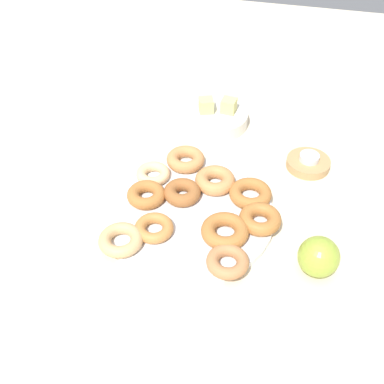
% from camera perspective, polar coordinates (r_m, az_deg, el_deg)
% --- Properties ---
extents(ground_plane, '(2.40, 2.40, 0.00)m').
position_cam_1_polar(ground_plane, '(1.04, -0.39, -2.97)').
color(ground_plane, beige).
extents(donut_plate, '(0.36, 0.36, 0.02)m').
position_cam_1_polar(donut_plate, '(1.03, -0.39, -2.65)').
color(donut_plate, silver).
rests_on(donut_plate, ground_plane).
extents(donut_0, '(0.09, 0.09, 0.03)m').
position_cam_1_polar(donut_0, '(1.05, -5.40, -0.33)').
color(donut_0, '#AD6B33').
rests_on(donut_0, donut_plate).
extents(donut_1, '(0.10, 0.10, 0.02)m').
position_cam_1_polar(donut_1, '(0.97, -8.35, -5.58)').
color(donut_1, tan).
rests_on(donut_1, donut_plate).
extents(donut_2, '(0.10, 0.10, 0.03)m').
position_cam_1_polar(donut_2, '(1.05, -1.16, -0.05)').
color(donut_2, '#995B2D').
rests_on(donut_2, donut_plate).
extents(donut_3, '(0.12, 0.12, 0.02)m').
position_cam_1_polar(donut_3, '(0.92, 4.20, -8.15)').
color(donut_3, '#B27547').
rests_on(donut_3, donut_plate).
extents(donut_4, '(0.11, 0.11, 0.02)m').
position_cam_1_polar(donut_4, '(0.98, -4.47, -4.23)').
color(donut_4, '#BC7A3D').
rests_on(donut_4, donut_plate).
extents(donut_5, '(0.13, 0.13, 0.03)m').
position_cam_1_polar(donut_5, '(0.97, 3.87, -4.58)').
color(donut_5, '#AD6B33').
rests_on(donut_5, donut_plate).
extents(donut_6, '(0.12, 0.12, 0.03)m').
position_cam_1_polar(donut_6, '(1.14, -0.76, 3.85)').
color(donut_6, '#C6844C').
rests_on(donut_6, donut_plate).
extents(donut_7, '(0.12, 0.12, 0.03)m').
position_cam_1_polar(donut_7, '(1.08, 2.72, 1.38)').
color(donut_7, '#C6844C').
rests_on(donut_7, donut_plate).
extents(donut_8, '(0.10, 0.10, 0.03)m').
position_cam_1_polar(donut_8, '(1.00, 7.99, -3.16)').
color(donut_8, '#AD6B33').
rests_on(donut_8, donut_plate).
extents(donut_9, '(0.10, 0.10, 0.03)m').
position_cam_1_polar(donut_9, '(1.06, 6.86, -0.18)').
color(donut_9, '#AD6B33').
rests_on(donut_9, donut_plate).
extents(donut_10, '(0.10, 0.10, 0.02)m').
position_cam_1_polar(donut_10, '(1.10, -4.59, 2.13)').
color(donut_10, '#EABC84').
rests_on(donut_10, donut_plate).
extents(candle_holder, '(0.10, 0.10, 0.02)m').
position_cam_1_polar(candle_holder, '(1.19, 13.47, 3.28)').
color(candle_holder, tan).
rests_on(candle_holder, ground_plane).
extents(tealight, '(0.05, 0.05, 0.01)m').
position_cam_1_polar(tealight, '(1.18, 13.61, 3.96)').
color(tealight, silver).
rests_on(tealight, candle_holder).
extents(fruit_bowl, '(0.16, 0.16, 0.04)m').
position_cam_1_polar(fruit_bowl, '(1.29, 2.89, 8.61)').
color(fruit_bowl, silver).
rests_on(fruit_bowl, ground_plane).
extents(melon_chunk_left, '(0.05, 0.05, 0.04)m').
position_cam_1_polar(melon_chunk_left, '(1.28, 1.67, 10.13)').
color(melon_chunk_left, '#DBD67A').
rests_on(melon_chunk_left, fruit_bowl).
extents(melon_chunk_right, '(0.04, 0.04, 0.04)m').
position_cam_1_polar(melon_chunk_right, '(1.28, 4.33, 10.07)').
color(melon_chunk_right, '#DBD67A').
rests_on(melon_chunk_right, fruit_bowl).
extents(apple, '(0.08, 0.08, 0.08)m').
position_cam_1_polar(apple, '(0.94, 14.64, -7.35)').
color(apple, '#93AD38').
rests_on(apple, ground_plane).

